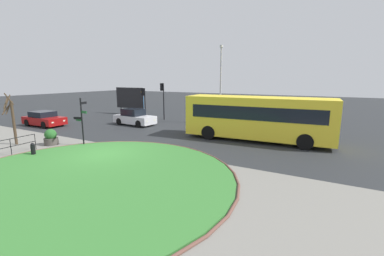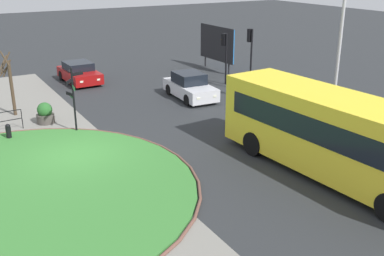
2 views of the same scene
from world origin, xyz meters
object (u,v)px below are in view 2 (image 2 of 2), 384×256
Objects in this scene: signpost_directional at (73,95)px; bus_yellow at (336,135)px; car_near_lane at (79,73)px; traffic_light_far at (225,47)px; car_far_lane at (190,87)px; lamppost_tall at (340,40)px; billboard_left at (217,44)px; street_tree_bare at (10,83)px; planter_near_signpost at (45,114)px; bollard_foreground at (8,132)px; traffic_light_near at (250,46)px.

signpost_directional is 11.68m from bus_yellow.
traffic_light_far is at bearing 56.02° from car_near_lane.
car_far_lane is at bearing -6.66° from bus_yellow.
bus_yellow is at bearing 36.08° from signpost_directional.
signpost_directional is 0.95× the size of traffic_light_far.
traffic_light_far is (5.10, 8.06, 1.78)m from car_near_lane.
car_far_lane is at bearing 107.05° from signpost_directional.
lamppost_tall is 12.34m from billboard_left.
street_tree_bare is (5.08, -5.08, 1.12)m from car_near_lane.
traffic_light_far reaches higher than bus_yellow.
signpost_directional is 0.77× the size of car_near_lane.
planter_near_signpost is at bearing -30.38° from car_near_lane.
bollard_foreground is 14.54m from traffic_light_near.
lamppost_tall is at bearing 169.64° from traffic_light_far.
lamppost_tall is 16.66m from street_tree_bare.
bollard_foreground is 2.44m from planter_near_signpost.
car_near_lane is at bearing -146.59° from lamppost_tall.
car_far_lane is 8.43m from planter_near_signpost.
billboard_left is (-17.13, 5.96, 0.30)m from bus_yellow.
car_near_lane is at bearing 145.58° from bollard_foreground.
bollard_foreground is at bearing -77.27° from car_far_lane.
bus_yellow is 9.41× the size of planter_near_signpost.
car_near_lane is at bearing 50.61° from traffic_light_near.
lamppost_tall is at bearing 37.30° from car_far_lane.
lamppost_tall is at bearing 71.48° from bollard_foreground.
signpost_directional is 13.02m from lamppost_tall.
signpost_directional is at bearing -110.30° from lamppost_tall.
bollard_foreground is 14.59m from traffic_light_far.
bus_yellow is 2.95× the size of street_tree_bare.
billboard_left is at bearing 112.49° from planter_near_signpost.
traffic_light_near is (-11.23, 4.49, 1.15)m from bus_yellow.
street_tree_bare is at bearing -152.64° from planter_near_signpost.
billboard_left is at bearing 103.43° from street_tree_bare.
billboard_left is (-7.14, 15.75, 1.56)m from bollard_foreground.
lamppost_tall reaches higher than street_tree_bare.
traffic_light_near is (7.42, 8.34, 2.16)m from car_near_lane.
street_tree_bare is (-1.84, -9.53, 1.07)m from car_far_lane.
street_tree_bare is at bearing -46.61° from car_near_lane.
signpost_directional is at bearing 26.33° from street_tree_bare.
car_near_lane reaches higher than bollard_foreground.
street_tree_bare is (-8.60, -14.10, -2.20)m from lamppost_tall.
traffic_light_far is 3.06× the size of planter_near_signpost.
bollard_foreground is at bearing -36.07° from car_near_lane.
car_near_lane is 1.19× the size of street_tree_bare.
traffic_light_far is at bearing 110.36° from signpost_directional.
traffic_light_far is (-1.82, 3.61, 1.73)m from car_far_lane.
bollard_foreground is at bearing 87.53° from traffic_light_far.
bollard_foreground is at bearing -100.80° from signpost_directional.
lamppost_tall reaches higher than traffic_light_near.
bollard_foreground is 0.18× the size of billboard_left.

